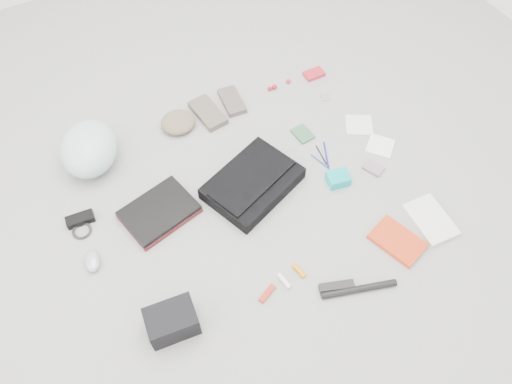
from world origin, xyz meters
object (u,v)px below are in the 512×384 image
book_red (397,241)px  accordion_wallet (338,179)px  bike_helmet (89,148)px  camera_bag (172,321)px  messenger_bag (253,183)px  laptop (159,210)px

book_red → accordion_wallet: accordion_wallet is taller
bike_helmet → camera_bag: bearing=-66.0°
messenger_bag → camera_bag: bearing=-163.6°
camera_bag → bike_helmet: bearing=97.8°
laptop → accordion_wallet: accordion_wallet is taller
laptop → accordion_wallet: size_ratio=3.11×
laptop → bike_helmet: size_ratio=0.95×
messenger_bag → camera_bag: 0.74m
camera_bag → book_red: 1.02m
bike_helmet → book_red: size_ratio=1.49×
bike_helmet → messenger_bag: bearing=-16.8°
messenger_bag → accordion_wallet: messenger_bag is taller
messenger_bag → laptop: size_ratio=1.34×
book_red → accordion_wallet: size_ratio=2.21×
camera_bag → accordion_wallet: camera_bag is taller
laptop → messenger_bag: bearing=-22.2°
messenger_bag → book_red: messenger_bag is taller
accordion_wallet → book_red: bearing=-71.6°
book_red → laptop: bearing=125.5°
messenger_bag → laptop: 0.45m
messenger_bag → bike_helmet: (-0.61, 0.51, 0.06)m
bike_helmet → book_red: 1.48m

